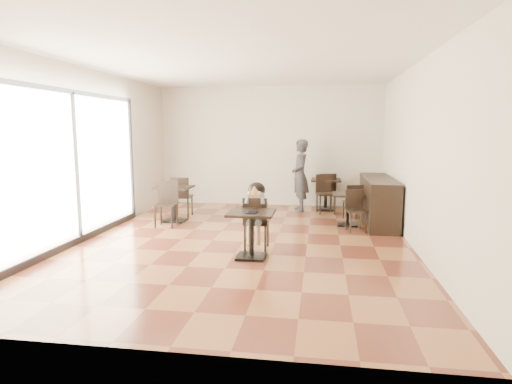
% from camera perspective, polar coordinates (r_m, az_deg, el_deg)
% --- Properties ---
extents(floor, '(6.00, 8.00, 0.01)m').
position_cam_1_polar(floor, '(7.94, -1.69, -6.62)').
color(floor, brown).
rests_on(floor, ground).
extents(ceiling, '(6.00, 8.00, 0.01)m').
position_cam_1_polar(ceiling, '(7.76, -1.79, 16.86)').
color(ceiling, white).
rests_on(ceiling, floor).
extents(wall_back, '(6.00, 0.01, 3.20)m').
position_cam_1_polar(wall_back, '(11.64, 1.79, 6.11)').
color(wall_back, silver).
rests_on(wall_back, floor).
extents(wall_front, '(6.00, 0.01, 3.20)m').
position_cam_1_polar(wall_front, '(3.83, -12.46, 1.44)').
color(wall_front, silver).
rests_on(wall_front, floor).
extents(wall_left, '(0.01, 8.00, 3.20)m').
position_cam_1_polar(wall_left, '(8.74, -21.56, 4.81)').
color(wall_left, silver).
rests_on(wall_left, floor).
extents(wall_right, '(0.01, 8.00, 3.20)m').
position_cam_1_polar(wall_right, '(7.74, 20.76, 4.47)').
color(wall_right, silver).
rests_on(wall_right, floor).
extents(storefront_window, '(0.04, 4.50, 2.60)m').
position_cam_1_polar(storefront_window, '(8.30, -23.03, 3.19)').
color(storefront_window, white).
rests_on(storefront_window, floor).
extents(child_table, '(0.72, 0.72, 0.76)m').
position_cam_1_polar(child_table, '(6.87, -0.62, -5.72)').
color(child_table, black).
rests_on(child_table, floor).
extents(child_chair, '(0.41, 0.41, 0.91)m').
position_cam_1_polar(child_chair, '(7.38, 0.06, -4.12)').
color(child_chair, black).
rests_on(child_chair, floor).
extents(child, '(0.41, 0.58, 1.15)m').
position_cam_1_polar(child, '(7.36, 0.06, -3.22)').
color(child, slate).
rests_on(child, child_chair).
extents(plate, '(0.26, 0.26, 0.02)m').
position_cam_1_polar(plate, '(6.69, -0.76, -2.70)').
color(plate, black).
rests_on(plate, child_table).
extents(pizza_slice, '(0.27, 0.21, 0.06)m').
position_cam_1_polar(pizza_slice, '(7.10, -0.17, -0.19)').
color(pizza_slice, tan).
rests_on(pizza_slice, child).
extents(adult_patron, '(0.58, 0.74, 1.81)m').
position_cam_1_polar(adult_patron, '(10.83, 5.90, 2.22)').
color(adult_patron, '#353439').
rests_on(adult_patron, floor).
extents(cafe_table_mid, '(0.78, 0.78, 0.69)m').
position_cam_1_polar(cafe_table_mid, '(9.41, 12.10, -2.29)').
color(cafe_table_mid, black).
rests_on(cafe_table_mid, floor).
extents(cafe_table_left, '(0.77, 0.77, 0.79)m').
position_cam_1_polar(cafe_table_left, '(9.76, -10.79, -1.57)').
color(cafe_table_left, black).
rests_on(cafe_table_left, floor).
extents(cafe_table_back, '(0.90, 0.90, 0.79)m').
position_cam_1_polar(cafe_table_back, '(11.17, 9.27, -0.30)').
color(cafe_table_back, black).
rests_on(cafe_table_back, floor).
extents(chair_mid_a, '(0.44, 0.44, 0.83)m').
position_cam_1_polar(chair_mid_a, '(9.95, 12.72, -1.33)').
color(chair_mid_a, black).
rests_on(chair_mid_a, floor).
extents(chair_mid_b, '(0.44, 0.44, 0.83)m').
position_cam_1_polar(chair_mid_b, '(8.87, 13.22, -2.51)').
color(chair_mid_b, black).
rests_on(chair_mid_b, floor).
extents(chair_left_a, '(0.44, 0.44, 0.95)m').
position_cam_1_polar(chair_left_a, '(10.26, -9.79, -0.61)').
color(chair_left_a, black).
rests_on(chair_left_a, floor).
extents(chair_left_b, '(0.44, 0.44, 0.95)m').
position_cam_1_polar(chair_left_b, '(9.24, -11.93, -1.65)').
color(chair_left_b, black).
rests_on(chair_left_b, floor).
extents(chair_back_a, '(0.52, 0.52, 0.95)m').
position_cam_1_polar(chair_back_a, '(11.16, 9.28, 0.11)').
color(chair_back_a, black).
rests_on(chair_back_a, floor).
extents(chair_back_b, '(0.52, 0.52, 0.95)m').
position_cam_1_polar(chair_back_b, '(10.63, 9.31, -0.30)').
color(chair_back_b, black).
rests_on(chair_back_b, floor).
extents(service_counter, '(0.60, 2.40, 1.00)m').
position_cam_1_polar(service_counter, '(9.76, 15.98, -1.13)').
color(service_counter, black).
rests_on(service_counter, floor).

